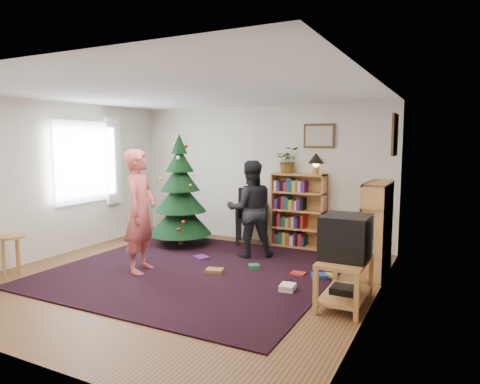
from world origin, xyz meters
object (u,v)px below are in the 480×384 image
at_px(christmas_tree, 180,200).
at_px(potted_plant, 288,160).
at_px(person_standing, 140,211).
at_px(tv_stand, 345,277).
at_px(table_lamp, 316,160).
at_px(bookshelf_back, 298,210).
at_px(stool, 12,244).
at_px(picture_right, 395,135).
at_px(crt_tv, 346,237).
at_px(bookshelf_right, 377,228).
at_px(armchair, 254,214).
at_px(person_by_chair, 250,209).
at_px(picture_back, 319,136).

distance_m(christmas_tree, potted_plant, 2.03).
distance_m(person_standing, potted_plant, 2.83).
relative_size(tv_stand, table_lamp, 2.44).
relative_size(bookshelf_back, stool, 2.34).
bearing_deg(stool, table_lamp, 44.77).
xyz_separation_m(picture_right, table_lamp, (-1.33, 0.59, -0.40)).
distance_m(christmas_tree, crt_tv, 3.60).
distance_m(christmas_tree, bookshelf_right, 3.41).
bearing_deg(christmas_tree, picture_right, 4.55).
distance_m(armchair, potted_plant, 1.18).
height_order(tv_stand, person_by_chair, person_by_chair).
xyz_separation_m(person_by_chair, table_lamp, (0.76, 0.99, 0.77)).
relative_size(crt_tv, table_lamp, 1.54).
relative_size(bookshelf_right, person_by_chair, 0.83).
height_order(crt_tv, armchair, crt_tv).
bearing_deg(bookshelf_back, person_by_chair, -115.02).
bearing_deg(bookshelf_back, armchair, -176.54).
relative_size(picture_back, stool, 0.99).
bearing_deg(armchair, person_by_chair, -89.74).
bearing_deg(bookshelf_back, crt_tv, -59.68).
xyz_separation_m(bookshelf_right, crt_tv, (-0.12, -1.33, 0.13)).
xyz_separation_m(bookshelf_back, person_by_chair, (-0.46, -0.99, 0.12)).
distance_m(armchair, stool, 3.95).
height_order(person_standing, potted_plant, potted_plant).
distance_m(stool, potted_plant, 4.50).
relative_size(bookshelf_right, tv_stand, 1.46).
bearing_deg(table_lamp, crt_tv, -65.42).
height_order(person_by_chair, potted_plant, potted_plant).
bearing_deg(potted_plant, crt_tv, -56.18).
xyz_separation_m(armchair, person_standing, (-0.68, -2.37, 0.34)).
relative_size(bookshelf_back, table_lamp, 3.57).
bearing_deg(bookshelf_back, picture_back, 23.62).
bearing_deg(bookshelf_right, person_standing, 114.94).
bearing_deg(bookshelf_back, christmas_tree, -155.37).
bearing_deg(person_by_chair, bookshelf_back, -149.03).
distance_m(bookshelf_right, armchair, 2.52).
bearing_deg(bookshelf_right, christmas_tree, 87.52).
height_order(stool, potted_plant, potted_plant).
distance_m(stool, person_by_chair, 3.49).
distance_m(crt_tv, person_standing, 2.89).
distance_m(person_standing, table_lamp, 3.09).
height_order(picture_right, table_lamp, picture_right).
xyz_separation_m(christmas_tree, bookshelf_back, (1.90, 0.87, -0.17)).
distance_m(tv_stand, person_by_chair, 2.33).
xyz_separation_m(bookshelf_right, person_standing, (-3.01, -1.40, 0.21)).
bearing_deg(person_by_chair, tv_stand, 109.59).
bearing_deg(table_lamp, bookshelf_back, -180.00).
bearing_deg(crt_tv, picture_right, 81.68).
bearing_deg(tv_stand, picture_back, 113.28).
height_order(stool, table_lamp, table_lamp).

